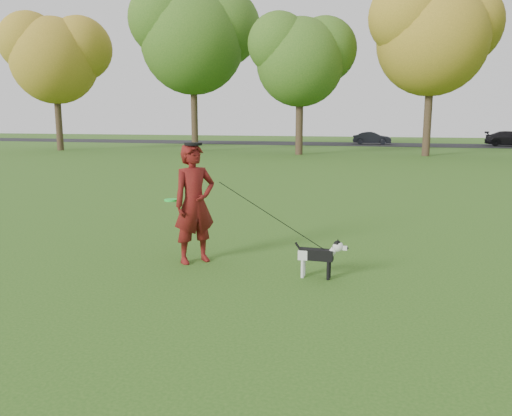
% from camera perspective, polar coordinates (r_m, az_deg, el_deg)
% --- Properties ---
extents(ground, '(120.00, 120.00, 0.00)m').
position_cam_1_polar(ground, '(7.79, -1.85, -7.36)').
color(ground, '#285116').
rests_on(ground, ground).
extents(road, '(120.00, 7.00, 0.02)m').
position_cam_1_polar(road, '(47.19, 13.11, 7.09)').
color(road, black).
rests_on(road, ground).
extents(man, '(0.83, 0.84, 1.96)m').
position_cam_1_polar(man, '(8.19, -7.04, 0.50)').
color(man, '#530B0F').
rests_on(man, ground).
extents(dog, '(0.80, 0.16, 0.61)m').
position_cam_1_polar(dog, '(7.48, 7.36, -5.22)').
color(dog, black).
rests_on(dog, ground).
extents(car_mid, '(3.45, 1.28, 1.13)m').
position_cam_1_polar(car_mid, '(47.17, 13.12, 7.79)').
color(car_mid, black).
rests_on(car_mid, road).
extents(man_held_items, '(2.71, 0.44, 1.56)m').
position_cam_1_polar(man_held_items, '(7.62, 1.70, -0.83)').
color(man_held_items, '#1CE33B').
rests_on(man_held_items, ground).
extents(tree_row, '(51.74, 8.86, 12.01)m').
position_cam_1_polar(tree_row, '(33.73, 9.84, 18.67)').
color(tree_row, '#38281C').
rests_on(tree_row, ground).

